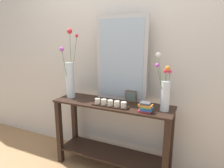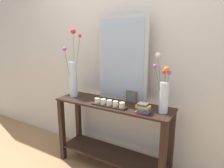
% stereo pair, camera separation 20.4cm
% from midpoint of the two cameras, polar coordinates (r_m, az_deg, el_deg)
% --- Properties ---
extents(ground_plane, '(7.00, 6.00, 0.02)m').
position_cam_midpoint_polar(ground_plane, '(2.47, 2.58, -23.63)').
color(ground_plane, '#997047').
extents(wall_back, '(6.40, 0.08, 2.70)m').
position_cam_midpoint_polar(wall_back, '(2.27, 6.67, 10.00)').
color(wall_back, beige).
rests_on(wall_back, ground).
extents(console_table, '(1.32, 0.38, 0.79)m').
position_cam_midpoint_polar(console_table, '(2.22, 2.71, -13.57)').
color(console_table, black).
rests_on(console_table, ground).
extents(mirror_leaning, '(0.59, 0.03, 0.93)m').
position_cam_midpoint_polar(mirror_leaning, '(2.13, 5.86, 7.34)').
color(mirror_leaning, '#B7B2AD').
rests_on(mirror_leaning, console_table).
extents(tall_vase_left, '(0.12, 0.24, 0.80)m').
position_cam_midpoint_polar(tall_vase_left, '(2.32, -9.03, 2.40)').
color(tall_vase_left, silver).
rests_on(tall_vase_left, console_table).
extents(vase_right, '(0.17, 0.18, 0.56)m').
position_cam_midpoint_polar(vase_right, '(1.87, 18.06, -2.31)').
color(vase_right, silver).
rests_on(vase_right, console_table).
extents(candle_tray, '(0.39, 0.09, 0.07)m').
position_cam_midpoint_polar(candle_tray, '(1.99, 2.12, -5.90)').
color(candle_tray, black).
rests_on(candle_tray, console_table).
extents(picture_frame_small, '(0.13, 0.01, 0.13)m').
position_cam_midpoint_polar(picture_frame_small, '(2.12, 8.50, -3.82)').
color(picture_frame_small, brown).
rests_on(picture_frame_small, console_table).
extents(book_stack, '(0.14, 0.09, 0.09)m').
position_cam_midpoint_polar(book_stack, '(1.84, 12.40, -7.15)').
color(book_stack, '#C63338').
rests_on(book_stack, console_table).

